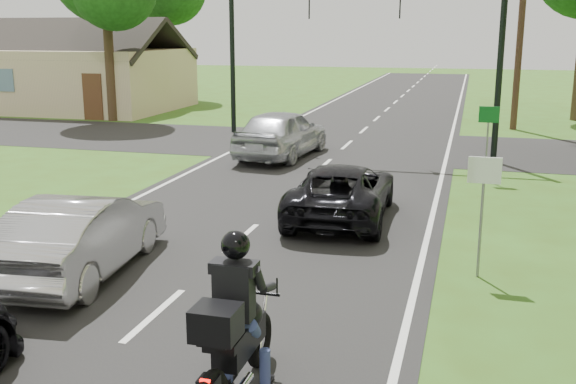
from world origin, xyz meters
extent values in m
plane|color=#385518|center=(0.00, 0.00, 0.00)|extent=(140.00, 140.00, 0.00)
cube|color=black|center=(0.00, 10.00, 0.01)|extent=(8.00, 100.00, 0.01)
cube|color=black|center=(0.00, 16.00, 0.01)|extent=(60.00, 7.00, 0.01)
torus|color=black|center=(2.00, -1.06, 0.36)|extent=(0.16, 0.72, 0.72)
cube|color=black|center=(1.99, -1.77, 0.69)|extent=(0.31, 1.04, 0.33)
sphere|color=black|center=(1.99, -1.50, 0.89)|extent=(0.37, 0.37, 0.37)
cube|color=black|center=(1.99, -2.15, 0.89)|extent=(0.38, 0.60, 0.11)
cube|color=#FF0C07|center=(1.98, -2.82, 0.71)|extent=(0.11, 0.03, 0.05)
cylinder|color=black|center=(1.99, -1.28, 1.08)|extent=(0.68, 0.04, 0.04)
cube|color=black|center=(1.99, -2.48, 1.21)|extent=(0.48, 0.44, 0.35)
cube|color=black|center=(1.99, -1.93, 1.36)|extent=(0.44, 0.24, 0.66)
sphere|color=black|center=(1.99, -1.86, 1.87)|extent=(0.33, 0.33, 0.33)
cylinder|color=navy|center=(1.75, -1.57, 0.25)|extent=(0.13, 0.13, 0.49)
cylinder|color=navy|center=(2.23, -1.58, 0.25)|extent=(0.13, 0.13, 0.49)
imported|color=black|center=(1.70, 6.04, 0.64)|extent=(2.26, 4.59, 1.25)
imported|color=#B8B8BD|center=(-2.00, 1.33, 0.72)|extent=(1.93, 4.45, 1.42)
imported|color=#A9ACB1|center=(-1.68, 12.99, 0.83)|extent=(2.43, 4.99, 1.64)
cylinder|color=black|center=(5.20, 14.00, 3.00)|extent=(0.20, 0.20, 6.00)
imported|color=black|center=(2.00, 14.00, 5.05)|extent=(0.16, 0.36, 1.00)
imported|color=black|center=(-1.00, 14.00, 5.05)|extent=(0.16, 0.36, 1.00)
cylinder|color=black|center=(-5.20, 18.00, 3.00)|extent=(0.20, 0.20, 6.00)
cylinder|color=#4B3022|center=(6.20, 22.00, 5.00)|extent=(0.28, 0.28, 10.00)
cylinder|color=slate|center=(4.70, 3.00, 1.00)|extent=(0.05, 0.05, 2.00)
cube|color=silver|center=(4.70, 2.97, 1.90)|extent=(0.55, 0.04, 0.45)
cylinder|color=slate|center=(4.90, 11.00, 1.00)|extent=(0.05, 0.05, 2.00)
cube|color=#0C591E|center=(4.90, 10.97, 1.90)|extent=(0.55, 0.04, 0.45)
cylinder|color=#332316|center=(-12.00, 20.00, 3.08)|extent=(0.44, 0.44, 6.16)
cylinder|color=#332316|center=(-14.00, 30.00, 3.36)|extent=(0.44, 0.44, 6.72)
cube|color=#C9B48C|center=(-16.00, 24.00, 1.60)|extent=(10.00, 8.00, 3.20)
cube|color=black|center=(-16.00, 22.00, 3.70)|extent=(10.20, 4.00, 2.29)
cube|color=black|center=(-16.00, 26.00, 3.70)|extent=(10.20, 4.00, 2.29)
camera|label=1|loc=(4.43, -8.57, 4.19)|focal=42.00mm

